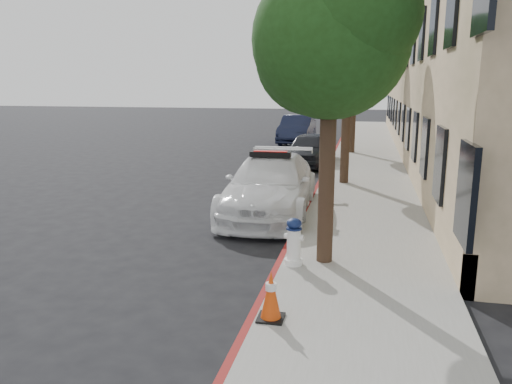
{
  "coord_description": "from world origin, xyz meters",
  "views": [
    {
      "loc": [
        3.58,
        -11.2,
        3.49
      ],
      "look_at": [
        1.11,
        -0.02,
        1.0
      ],
      "focal_mm": 35.0,
      "sensor_mm": 36.0,
      "label": 1
    }
  ],
  "objects_px": {
    "parked_car_mid": "(309,149)",
    "fire_hydrant": "(294,242)",
    "traffic_cone": "(271,295)",
    "police_car": "(270,185)",
    "parked_car_far": "(297,129)"
  },
  "relations": [
    {
      "from": "parked_car_mid",
      "to": "parked_car_far",
      "type": "bearing_deg",
      "value": 107.74
    },
    {
      "from": "police_car",
      "to": "fire_hydrant",
      "type": "distance_m",
      "value": 4.36
    },
    {
      "from": "parked_car_mid",
      "to": "traffic_cone",
      "type": "distance_m",
      "value": 15.0
    },
    {
      "from": "police_car",
      "to": "traffic_cone",
      "type": "relative_size",
      "value": 7.52
    },
    {
      "from": "fire_hydrant",
      "to": "police_car",
      "type": "bearing_deg",
      "value": 116.8
    },
    {
      "from": "police_car",
      "to": "fire_hydrant",
      "type": "xyz_separation_m",
      "value": [
        1.25,
        -4.17,
        -0.2
      ]
    },
    {
      "from": "police_car",
      "to": "traffic_cone",
      "type": "height_order",
      "value": "police_car"
    },
    {
      "from": "police_car",
      "to": "parked_car_mid",
      "type": "bearing_deg",
      "value": 87.52
    },
    {
      "from": "fire_hydrant",
      "to": "traffic_cone",
      "type": "height_order",
      "value": "fire_hydrant"
    },
    {
      "from": "fire_hydrant",
      "to": "traffic_cone",
      "type": "relative_size",
      "value": 1.23
    },
    {
      "from": "parked_car_mid",
      "to": "traffic_cone",
      "type": "bearing_deg",
      "value": -79.33
    },
    {
      "from": "parked_car_mid",
      "to": "parked_car_far",
      "type": "distance_m",
      "value": 8.31
    },
    {
      "from": "police_car",
      "to": "traffic_cone",
      "type": "bearing_deg",
      "value": -80.86
    },
    {
      "from": "parked_car_mid",
      "to": "fire_hydrant",
      "type": "relative_size",
      "value": 4.64
    },
    {
      "from": "traffic_cone",
      "to": "police_car",
      "type": "bearing_deg",
      "value": 100.94
    }
  ]
}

